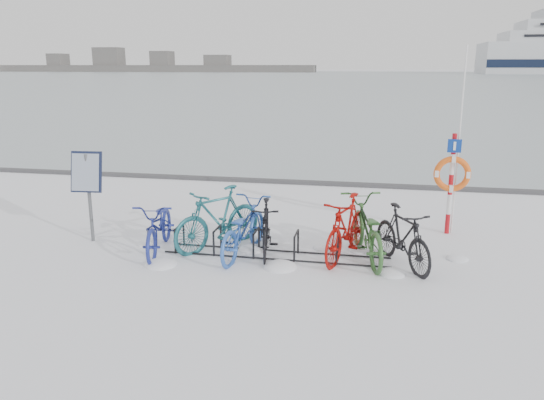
% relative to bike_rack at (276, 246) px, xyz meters
% --- Properties ---
extents(ground, '(900.00, 900.00, 0.00)m').
position_rel_bike_rack_xyz_m(ground, '(0.00, 0.00, -0.18)').
color(ground, white).
rests_on(ground, ground).
extents(ice_sheet, '(400.00, 298.00, 0.02)m').
position_rel_bike_rack_xyz_m(ice_sheet, '(0.00, 155.00, -0.17)').
color(ice_sheet, '#A0ACB5').
rests_on(ice_sheet, ground).
extents(quay_edge, '(400.00, 0.25, 0.10)m').
position_rel_bike_rack_xyz_m(quay_edge, '(0.00, 5.90, -0.13)').
color(quay_edge, '#3F3F42').
rests_on(quay_edge, ground).
extents(bike_rack, '(4.00, 0.48, 0.46)m').
position_rel_bike_rack_xyz_m(bike_rack, '(0.00, 0.00, 0.00)').
color(bike_rack, black).
rests_on(bike_rack, ground).
extents(info_board, '(0.60, 0.27, 1.74)m').
position_rel_bike_rack_xyz_m(info_board, '(-3.62, 0.11, 1.07)').
color(info_board, '#595B5E').
rests_on(info_board, ground).
extents(lifebuoy_station, '(0.70, 0.22, 3.66)m').
position_rel_bike_rack_xyz_m(lifebuoy_station, '(3.13, 1.89, 1.05)').
color(lifebuoy_station, '#AF0E16').
rests_on(lifebuoy_station, ground).
extents(shoreline, '(180.00, 12.00, 9.50)m').
position_rel_bike_rack_xyz_m(shoreline, '(-122.02, 260.00, 2.61)').
color(shoreline, '#4B4B4B').
rests_on(shoreline, ground).
extents(bike_0, '(1.02, 2.00, 1.00)m').
position_rel_bike_rack_xyz_m(bike_0, '(-2.12, -0.13, 0.32)').
color(bike_0, navy).
rests_on(bike_0, ground).
extents(bike_1, '(1.58, 1.90, 1.17)m').
position_rel_bike_rack_xyz_m(bike_1, '(-1.14, 0.27, 0.41)').
color(bike_1, '#1C5963').
rests_on(bike_1, ground).
extents(bike_2, '(0.94, 2.01, 1.02)m').
position_rel_bike_rack_xyz_m(bike_2, '(-0.60, 0.01, 0.33)').
color(bike_2, '#2F5CB8').
rests_on(bike_2, ground).
extents(bike_3, '(0.73, 1.69, 0.98)m').
position_rel_bike_rack_xyz_m(bike_3, '(-0.21, 0.13, 0.31)').
color(bike_3, black).
rests_on(bike_3, ground).
extents(bike_4, '(1.06, 1.95, 1.13)m').
position_rel_bike_rack_xyz_m(bike_4, '(1.21, 0.20, 0.38)').
color(bike_4, '#970B07').
rests_on(bike_4, ground).
extents(bike_5, '(1.22, 2.20, 1.09)m').
position_rel_bike_rack_xyz_m(bike_5, '(1.55, 0.24, 0.37)').
color(bike_5, '#2F5A28').
rests_on(bike_5, ground).
extents(bike_6, '(1.26, 1.76, 1.05)m').
position_rel_bike_rack_xyz_m(bike_6, '(2.16, -0.01, 0.34)').
color(bike_6, black).
rests_on(bike_6, ground).
extents(snow_drifts, '(6.01, 1.86, 0.20)m').
position_rel_bike_rack_xyz_m(snow_drifts, '(0.07, -0.16, -0.18)').
color(snow_drifts, white).
rests_on(snow_drifts, ground).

